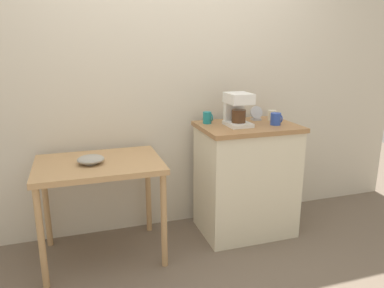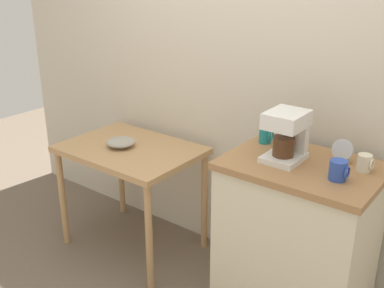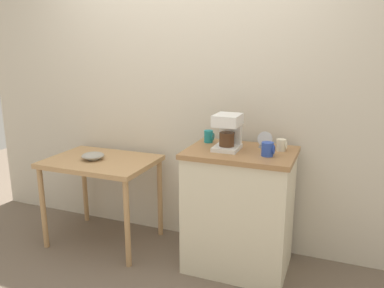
% 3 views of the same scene
% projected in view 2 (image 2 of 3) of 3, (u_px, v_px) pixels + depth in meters
% --- Properties ---
extents(ground_plane, '(8.00, 8.00, 0.00)m').
position_uv_depth(ground_plane, '(210.00, 276.00, 2.97)').
color(ground_plane, '#6B5B4C').
extents(back_wall, '(4.40, 0.10, 2.80)m').
position_uv_depth(back_wall, '(267.00, 50.00, 2.71)').
color(back_wall, beige).
rests_on(back_wall, ground_plane).
extents(wooden_table, '(0.89, 0.64, 0.74)m').
position_uv_depth(wooden_table, '(131.00, 160.00, 3.08)').
color(wooden_table, tan).
rests_on(wooden_table, ground_plane).
extents(kitchen_counter, '(0.78, 0.57, 0.93)m').
position_uv_depth(kitchen_counter, '(296.00, 242.00, 2.50)').
color(kitchen_counter, beige).
rests_on(kitchen_counter, ground_plane).
extents(bowl_stoneware, '(0.19, 0.19, 0.06)m').
position_uv_depth(bowl_stoneware, '(121.00, 142.00, 3.04)').
color(bowl_stoneware, '#9E998C').
rests_on(bowl_stoneware, wooden_table).
extents(coffee_maker, '(0.18, 0.22, 0.26)m').
position_uv_depth(coffee_maker, '(287.00, 133.00, 2.34)').
color(coffee_maker, white).
rests_on(coffee_maker, kitchen_counter).
extents(mug_small_cream, '(0.08, 0.07, 0.09)m').
position_uv_depth(mug_small_cream, '(365.00, 163.00, 2.24)').
color(mug_small_cream, beige).
rests_on(mug_small_cream, kitchen_counter).
extents(mug_dark_teal, '(0.07, 0.07, 0.10)m').
position_uv_depth(mug_dark_teal, '(266.00, 135.00, 2.59)').
color(mug_dark_teal, teal).
rests_on(mug_dark_teal, kitchen_counter).
extents(mug_blue, '(0.09, 0.08, 0.10)m').
position_uv_depth(mug_blue, '(338.00, 170.00, 2.14)').
color(mug_blue, '#2D4CAD').
rests_on(mug_blue, kitchen_counter).
extents(table_clock, '(0.11, 0.05, 0.12)m').
position_uv_depth(table_clock, '(342.00, 152.00, 2.34)').
color(table_clock, '#B2B5BA').
rests_on(table_clock, kitchen_counter).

